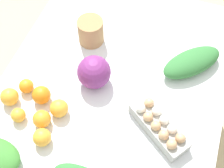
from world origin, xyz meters
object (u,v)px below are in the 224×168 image
(cabbage_purple, at_px, (94,72))
(orange_5, at_px, (42,137))
(paper_bag, at_px, (91,31))
(orange_4, at_px, (41,95))
(egg_carton, at_px, (159,126))
(orange_0, at_px, (59,108))
(greens_bunch_scallion, at_px, (192,62))
(orange_6, at_px, (9,97))
(orange_3, at_px, (26,86))
(orange_1, at_px, (42,119))
(orange_2, at_px, (18,115))

(cabbage_purple, distance_m, orange_5, 0.37)
(paper_bag, bearing_deg, orange_4, -11.78)
(egg_carton, xyz_separation_m, orange_0, (0.06, -0.43, -0.00))
(greens_bunch_scallion, xyz_separation_m, orange_4, (0.39, -0.60, -0.00))
(orange_0, relative_size, orange_4, 0.97)
(cabbage_purple, height_order, egg_carton, cabbage_purple)
(egg_carton, height_order, paper_bag, paper_bag)
(egg_carton, relative_size, orange_6, 3.66)
(orange_3, height_order, orange_6, orange_6)
(greens_bunch_scallion, distance_m, orange_5, 0.77)
(greens_bunch_scallion, distance_m, orange_6, 0.86)
(greens_bunch_scallion, relative_size, orange_3, 4.60)
(orange_0, distance_m, orange_4, 0.11)
(paper_bag, height_order, greens_bunch_scallion, paper_bag)
(orange_1, distance_m, orange_2, 0.11)
(egg_carton, bearing_deg, orange_2, 49.31)
(orange_0, bearing_deg, orange_6, -85.52)
(orange_5, bearing_deg, orange_4, -153.78)
(paper_bag, height_order, orange_0, paper_bag)
(egg_carton, xyz_separation_m, orange_2, (0.14, -0.59, -0.01))
(greens_bunch_scallion, height_order, orange_1, greens_bunch_scallion)
(greens_bunch_scallion, bearing_deg, orange_6, -58.62)
(orange_1, bearing_deg, orange_6, -105.91)
(paper_bag, bearing_deg, greens_bunch_scallion, 88.96)
(paper_bag, relative_size, orange_1, 1.72)
(orange_2, distance_m, orange_6, 0.10)
(orange_2, distance_m, orange_5, 0.16)
(egg_carton, height_order, orange_2, egg_carton)
(egg_carton, bearing_deg, cabbage_purple, 12.42)
(cabbage_purple, relative_size, orange_1, 1.99)
(egg_carton, distance_m, orange_2, 0.61)
(orange_5, bearing_deg, orange_3, -139.06)
(orange_0, distance_m, orange_2, 0.18)
(cabbage_purple, distance_m, orange_1, 0.31)
(egg_carton, distance_m, orange_6, 0.67)
(orange_0, relative_size, orange_6, 1.00)
(paper_bag, xyz_separation_m, orange_2, (0.52, -0.14, -0.03))
(orange_0, bearing_deg, orange_4, -109.07)
(orange_4, bearing_deg, greens_bunch_scallion, 123.18)
(orange_1, height_order, orange_6, orange_6)
(greens_bunch_scallion, height_order, orange_2, greens_bunch_scallion)
(egg_carton, bearing_deg, orange_3, 35.59)
(paper_bag, distance_m, orange_3, 0.42)
(orange_2, height_order, orange_6, orange_6)
(orange_2, distance_m, orange_3, 0.15)
(orange_0, distance_m, orange_6, 0.23)
(greens_bunch_scallion, xyz_separation_m, orange_5, (0.58, -0.51, -0.01))
(paper_bag, relative_size, orange_6, 1.65)
(greens_bunch_scallion, relative_size, orange_1, 3.98)
(greens_bunch_scallion, distance_m, orange_0, 0.66)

